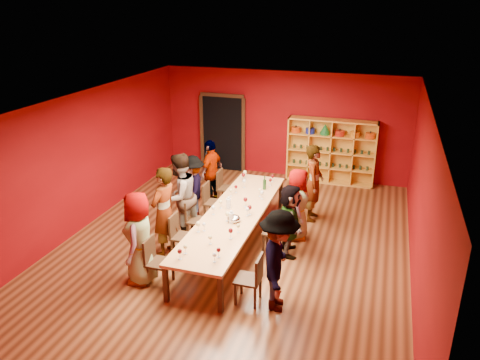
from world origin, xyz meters
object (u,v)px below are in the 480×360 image
person_left_3 (193,187)px  chair_person_right_3 (285,215)px  chair_person_left_0 (155,259)px  person_left_1 (164,212)px  chair_person_left_2 (194,217)px  wine_bottle (265,184)px  person_right_0 (279,261)px  tasting_table (234,216)px  chair_person_left_4 (224,186)px  spittoon_bowl (234,219)px  chair_person_left_1 (179,233)px  person_right_4 (314,183)px  chair_person_right_2 (278,230)px  person_left_0 (139,238)px  person_left_2 (180,196)px  chair_person_right_0 (253,277)px  person_right_2 (290,220)px  person_left_4 (211,172)px  chair_person_left_3 (211,200)px  chair_person_right_4 (295,197)px  shelving_unit (331,148)px

person_left_3 → chair_person_right_3: size_ratio=1.70×
chair_person_left_0 → person_left_1: 1.15m
chair_person_left_0 → chair_person_left_2: size_ratio=1.00×
person_left_3 → wine_bottle: (1.60, 0.40, 0.12)m
chair_person_left_0 → chair_person_left_2: same height
person_right_0 → tasting_table: bearing=29.4°
chair_person_left_4 → spittoon_bowl: size_ratio=3.38×
chair_person_left_1 → person_right_4: bearing=48.0°
chair_person_right_2 → chair_person_left_0: bearing=-135.8°
person_right_4 → person_left_0: bearing=140.2°
person_left_2 → chair_person_right_0: bearing=69.6°
chair_person_left_1 → person_left_3: (-0.43, 1.73, 0.26)m
person_right_0 → person_left_3: bearing=35.8°
person_right_0 → chair_person_right_3: bearing=1.6°
person_right_2 → person_left_4: bearing=38.5°
person_left_2 → person_right_0: (2.57, -1.81, -0.06)m
chair_person_left_3 → person_left_4: size_ratio=0.54×
chair_person_right_4 → wine_bottle: bearing=-151.3°
person_left_2 → chair_person_left_3: (0.31, 0.97, -0.45)m
tasting_table → chair_person_left_3: chair_person_left_3 is taller
chair_person_left_4 → wine_bottle: wine_bottle is taller
chair_person_left_1 → person_right_0: bearing=-25.0°
chair_person_left_4 → chair_person_right_3: (1.82, -1.18, 0.00)m
chair_person_left_2 → person_left_2: person_left_2 is taller
person_left_2 → chair_person_left_4: person_left_2 is taller
person_left_0 → chair_person_left_3: size_ratio=1.95×
person_left_0 → chair_person_right_4: (2.11, 3.51, -0.37)m
wine_bottle → person_left_2: bearing=-137.2°
chair_person_left_0 → wine_bottle: bearing=69.6°
person_left_0 → person_left_4: size_ratio=1.05×
person_right_2 → shelving_unit: bearing=-16.3°
chair_person_left_3 → person_left_3: size_ratio=0.59×
person_left_2 → wine_bottle: 2.03m
chair_person_left_1 → chair_person_right_2: bearing=22.3°
shelving_unit → chair_person_left_2: bearing=-118.5°
chair_person_left_4 → chair_person_left_1: bearing=-90.0°
chair_person_right_3 → spittoon_bowl: 1.41m
chair_person_right_0 → wine_bottle: 3.27m
chair_person_right_4 → spittoon_bowl: size_ratio=3.38×
person_left_2 → chair_person_right_4: (2.13, 1.73, -0.45)m
chair_person_left_1 → shelving_unit: bearing=65.3°
shelving_unit → chair_person_right_4: 2.61m
chair_person_left_0 → chair_person_right_2: 2.54m
person_left_3 → person_right_0: (2.68, -2.78, 0.12)m
person_right_4 → wine_bottle: (-1.07, -0.36, -0.03)m
person_left_0 → chair_person_right_3: bearing=126.7°
spittoon_bowl → wine_bottle: 1.80m
chair_person_left_0 → chair_person_left_4: bearing=90.0°
chair_person_left_0 → wine_bottle: wine_bottle is taller
shelving_unit → person_left_2: (-2.62, -4.25, -0.04)m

